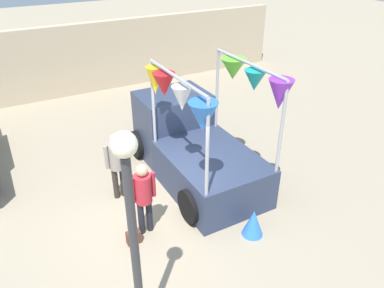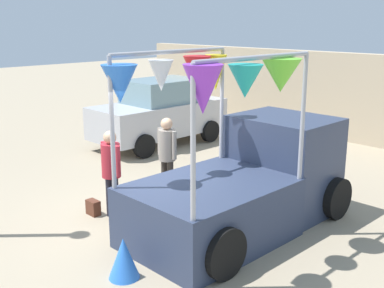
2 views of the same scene
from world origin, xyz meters
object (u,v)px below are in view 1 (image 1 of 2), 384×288
object	(u,v)px
vendor_truck	(191,140)
handbag	(134,237)
person_customer	(143,193)
folded_kite_bundle_azure	(253,223)
person_vendor	(117,160)
street_lamp	(131,218)

from	to	relation	value
vendor_truck	handbag	size ratio (longest dim) A/B	14.89
vendor_truck	person_customer	world-z (taller)	vendor_truck
person_customer	folded_kite_bundle_azure	bearing A→B (deg)	-31.20
vendor_truck	folded_kite_bundle_azure	bearing A→B (deg)	-90.50
person_customer	folded_kite_bundle_azure	xyz separation A→B (m)	(1.89, -1.14, -0.68)
vendor_truck	folded_kite_bundle_azure	world-z (taller)	vendor_truck
person_vendor	handbag	size ratio (longest dim) A/B	5.92
person_vendor	handbag	world-z (taller)	person_vendor
handbag	person_vendor	bearing A→B (deg)	79.99
person_vendor	handbag	bearing A→B (deg)	-100.01
vendor_truck	handbag	xyz separation A→B (m)	(-2.26, -1.74, -0.77)
folded_kite_bundle_azure	vendor_truck	bearing A→B (deg)	89.50
street_lamp	folded_kite_bundle_azure	size ratio (longest dim) A/B	5.95
vendor_truck	folded_kite_bundle_azure	size ratio (longest dim) A/B	6.95
person_vendor	street_lamp	world-z (taller)	street_lamp
person_customer	street_lamp	xyz separation A→B (m)	(-0.95, -2.15, 1.38)
vendor_truck	person_customer	bearing A→B (deg)	-141.11
person_customer	street_lamp	bearing A→B (deg)	-113.80
vendor_truck	handbag	world-z (taller)	vendor_truck
person_vendor	street_lamp	xyz separation A→B (m)	(-0.88, -3.55, 1.36)
person_customer	handbag	bearing A→B (deg)	-150.26
vendor_truck	folded_kite_bundle_azure	distance (m)	2.76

